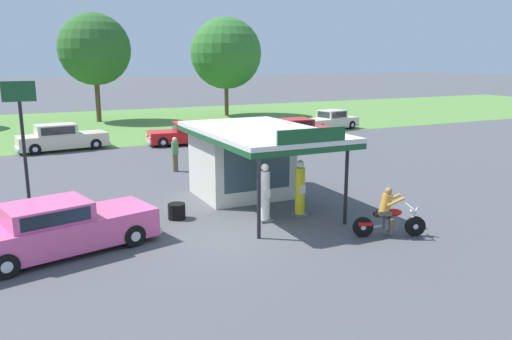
# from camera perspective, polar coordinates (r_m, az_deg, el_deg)

# --- Properties ---
(ground_plane) EXTENTS (300.00, 300.00, 0.00)m
(ground_plane) POSITION_cam_1_polar(r_m,az_deg,el_deg) (16.13, -1.77, -7.26)
(ground_plane) COLOR #4C4C51
(grass_verge_strip) EXTENTS (120.00, 24.00, 0.01)m
(grass_verge_strip) POSITION_cam_1_polar(r_m,az_deg,el_deg) (44.65, -17.67, 4.84)
(grass_verge_strip) COLOR #56843D
(grass_verge_strip) RESTS_ON ground
(service_station_kiosk) EXTENTS (4.11, 7.08, 3.37)m
(service_station_kiosk) POSITION_cam_1_polar(r_m,az_deg,el_deg) (19.87, -1.11, 1.70)
(service_station_kiosk) COLOR beige
(service_station_kiosk) RESTS_ON ground
(gas_pump_nearside) EXTENTS (0.44, 0.44, 2.01)m
(gas_pump_nearside) POSITION_cam_1_polar(r_m,az_deg,el_deg) (17.13, 1.00, -2.85)
(gas_pump_nearside) COLOR slate
(gas_pump_nearside) RESTS_ON ground
(gas_pump_offside) EXTENTS (0.44, 0.44, 2.01)m
(gas_pump_offside) POSITION_cam_1_polar(r_m,az_deg,el_deg) (17.77, 4.97, -2.34)
(gas_pump_offside) COLOR slate
(gas_pump_offside) RESTS_ON ground
(motorcycle_with_rider) EXTENTS (2.15, 1.05, 1.58)m
(motorcycle_with_rider) POSITION_cam_1_polar(r_m,az_deg,el_deg) (16.27, 14.67, -5.07)
(motorcycle_with_rider) COLOR black
(motorcycle_with_rider) RESTS_ON ground
(featured_classic_sedan) EXTENTS (5.62, 3.08, 1.53)m
(featured_classic_sedan) POSITION_cam_1_polar(r_m,az_deg,el_deg) (15.49, -21.13, -6.19)
(featured_classic_sedan) COLOR #E55993
(featured_classic_sedan) RESTS_ON ground
(parked_car_back_row_centre) EXTENTS (5.23, 2.65, 1.51)m
(parked_car_back_row_centre) POSITION_cam_1_polar(r_m,az_deg,el_deg) (40.14, 8.30, 5.47)
(parked_car_back_row_centre) COLOR beige
(parked_car_back_row_centre) RESTS_ON ground
(parked_car_back_row_left) EXTENTS (5.12, 2.26, 1.60)m
(parked_car_back_row_left) POSITION_cam_1_polar(r_m,az_deg,el_deg) (33.44, 4.57, 4.29)
(parked_car_back_row_left) COLOR red
(parked_car_back_row_left) RESTS_ON ground
(parked_car_second_row_spare) EXTENTS (5.44, 2.31, 1.60)m
(parked_car_second_row_spare) POSITION_cam_1_polar(r_m,az_deg,el_deg) (32.83, -21.03, 3.35)
(parked_car_second_row_spare) COLOR beige
(parked_car_second_row_spare) RESTS_ON ground
(parked_car_back_row_right) EXTENTS (5.01, 2.42, 1.43)m
(parked_car_back_row_right) POSITION_cam_1_polar(r_m,az_deg,el_deg) (33.27, -7.89, 4.03)
(parked_car_back_row_right) COLOR red
(parked_car_back_row_right) RESTS_ON ground
(bystander_leaning_by_kiosk) EXTENTS (0.34, 0.34, 1.71)m
(bystander_leaning_by_kiosk) POSITION_cam_1_polar(r_m,az_deg,el_deg) (25.08, -9.08, 1.85)
(bystander_leaning_by_kiosk) COLOR brown
(bystander_leaning_by_kiosk) RESTS_ON ground
(tree_oak_far_right) EXTENTS (6.11, 6.11, 9.28)m
(tree_oak_far_right) POSITION_cam_1_polar(r_m,az_deg,el_deg) (46.64, -17.48, 12.69)
(tree_oak_far_right) COLOR brown
(tree_oak_far_right) RESTS_ON ground
(tree_oak_right) EXTENTS (6.73, 6.73, 9.29)m
(tree_oak_right) POSITION_cam_1_polar(r_m,az_deg,el_deg) (49.52, -3.40, 12.96)
(tree_oak_right) COLOR brown
(tree_oak_right) RESTS_ON ground
(roadside_pole_sign) EXTENTS (1.10, 0.12, 4.68)m
(roadside_pole_sign) POSITION_cam_1_polar(r_m,az_deg,el_deg) (19.46, -24.84, 4.70)
(roadside_pole_sign) COLOR black
(roadside_pole_sign) RESTS_ON ground
(spare_tire_stack) EXTENTS (0.60, 0.60, 0.54)m
(spare_tire_stack) POSITION_cam_1_polar(r_m,az_deg,el_deg) (17.79, -8.90, -4.60)
(spare_tire_stack) COLOR black
(spare_tire_stack) RESTS_ON ground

